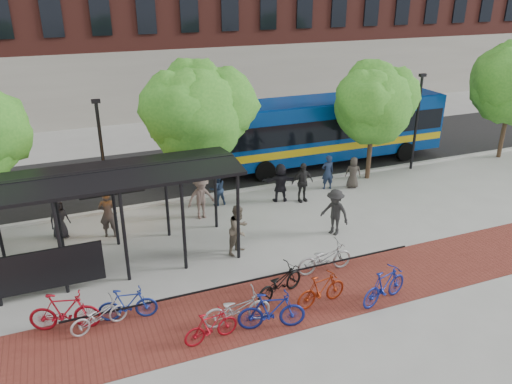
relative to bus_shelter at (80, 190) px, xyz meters
name	(u,v)px	position (x,y,z in m)	size (l,w,h in m)	color
ground	(290,223)	(8.13, 0.48, -3.00)	(160.00, 160.00, 0.00)	#9E9E99
asphalt_street	(229,164)	(8.13, 8.48, -2.99)	(160.00, 8.00, 0.01)	black
curb	(255,188)	(8.13, 4.48, -2.94)	(160.00, 0.25, 0.12)	#B7B7B2
brick_strip	(301,297)	(6.13, -4.52, -3.00)	(24.00, 3.00, 0.01)	maroon
bike_rack_rail	(254,291)	(4.83, -3.62, -3.00)	(12.00, 0.05, 0.95)	black
bus_shelter	(80,190)	(0.00, 0.00, 0.00)	(10.60, 3.07, 3.60)	black
tree_b	(198,108)	(5.23, 3.83, 1.46)	(5.15, 4.20, 6.47)	#382619
tree_c	(375,100)	(14.22, 3.83, 1.06)	(4.66, 3.80, 5.92)	#382619
lamp_post_left	(103,156)	(1.13, 4.08, -0.25)	(0.35, 0.20, 5.12)	black
lamp_post_right	(417,119)	(17.13, 4.08, -0.25)	(0.35, 0.20, 5.12)	black
bus	(327,126)	(13.31, 6.78, -0.92)	(13.44, 3.28, 3.62)	navy
bike_1	(64,312)	(-0.97, -3.37, -2.39)	(0.58, 2.04, 1.23)	maroon
bike_2	(99,316)	(-0.06, -3.71, -2.55)	(0.60, 1.73, 0.91)	#AEAEB1
bike_3	(128,304)	(0.79, -3.57, -2.47)	(0.50, 1.76, 1.06)	navy
bike_5	(211,327)	(2.82, -5.45, -2.51)	(0.46, 1.64, 0.98)	maroon
bike_6	(237,309)	(3.76, -5.00, -2.46)	(0.71, 2.05, 1.07)	#ADADB0
bike_7	(272,311)	(4.63, -5.57, -2.39)	(0.57, 2.01, 1.21)	navy
bike_8	(280,283)	(5.52, -4.18, -2.48)	(0.68, 1.96, 1.03)	black
bike_9	(321,290)	(6.54, -5.07, -2.46)	(0.51, 1.81, 1.09)	maroon
bike_10	(325,258)	(7.59, -3.39, -2.45)	(0.73, 2.09, 1.10)	#959598
bike_11	(385,286)	(8.47, -5.69, -2.41)	(0.56, 1.97, 1.18)	navy
pedestrian_0	(59,219)	(-0.89, 2.75, -2.17)	(0.81, 0.52, 1.65)	black
pedestrian_1	(108,214)	(0.93, 2.13, -2.02)	(0.71, 0.47, 1.96)	#3B322F
pedestrian_2	(218,189)	(5.88, 3.45, -2.22)	(0.76, 0.59, 1.56)	#1F2F4A
pedestrian_3	(201,198)	(4.82, 2.39, -2.05)	(1.23, 0.71, 1.90)	brown
pedestrian_4	(302,182)	(9.62, 2.39, -2.07)	(1.09, 0.45, 1.86)	black
pedestrian_5	(280,183)	(8.70, 2.78, -2.09)	(1.69, 0.54, 1.82)	black
pedestrian_6	(353,173)	(12.71, 2.95, -2.22)	(0.76, 0.50, 1.56)	#37322C
pedestrian_7	(328,172)	(11.45, 3.27, -2.13)	(0.63, 0.41, 1.73)	#1C2843
pedestrian_8	(239,229)	(5.28, -1.02, -2.03)	(0.94, 0.73, 1.93)	brown
pedestrian_9	(335,212)	(9.35, -1.02, -2.03)	(1.25, 0.72, 1.93)	black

